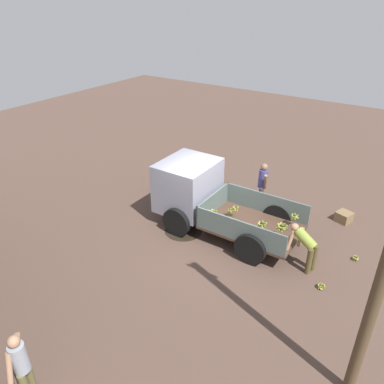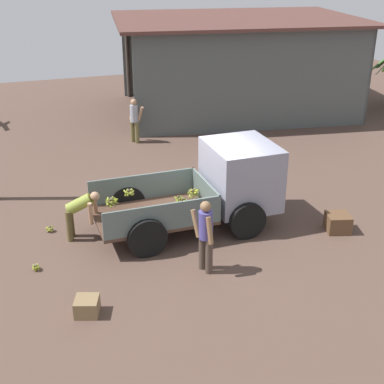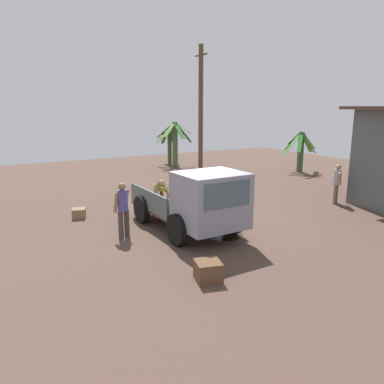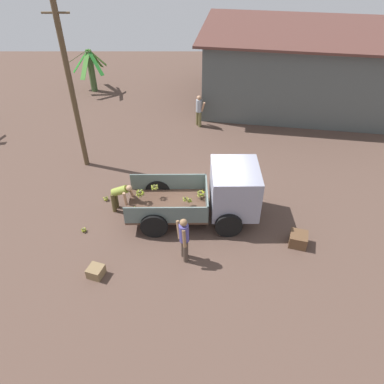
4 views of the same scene
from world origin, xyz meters
name	(u,v)px [view 2 (image 2 of 4)]	position (x,y,z in m)	size (l,w,h in m)	color
ground	(201,220)	(0.00, 0.00, 0.00)	(36.00, 36.00, 0.00)	brown
mud_patch_0	(218,209)	(0.66, 0.43, 0.00)	(1.20, 1.20, 0.01)	black
cargo_truck	(225,182)	(0.54, -0.26, 1.08)	(4.50, 2.19, 2.03)	#4B3428
warehouse_shed	(249,43)	(5.51, 9.35, 2.78)	(10.88, 8.63, 3.84)	#505655
person_foreground_visitor	(205,233)	(-0.73, -2.27, 0.92)	(0.46, 0.64, 1.65)	#483A31
person_worker_loading	(79,211)	(-3.03, 0.05, 0.74)	(0.84, 0.61, 1.20)	brown
person_bystander_near_shed	(134,119)	(-0.14, 6.51, 0.88)	(0.53, 0.61, 1.59)	brown
banana_bunch_on_ground_0	(50,229)	(-3.73, 0.62, 0.09)	(0.20, 0.20, 0.17)	brown
banana_bunch_on_ground_1	(36,267)	(-4.18, -1.06, 0.08)	(0.19, 0.19, 0.15)	brown
wooden_crate_0	(87,306)	(-3.37, -2.94, 0.17)	(0.44, 0.44, 0.33)	olive
wooden_crate_1	(338,223)	(2.99, -1.64, 0.22)	(0.56, 0.56, 0.44)	brown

